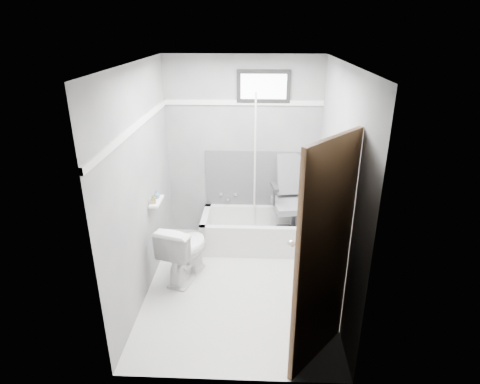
# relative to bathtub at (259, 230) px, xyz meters

# --- Properties ---
(floor) EXTENTS (2.60, 2.60, 0.00)m
(floor) POSITION_rel_bathtub_xyz_m (-0.23, -0.93, -0.21)
(floor) COLOR white
(floor) RESTS_ON ground
(ceiling) EXTENTS (2.60, 2.60, 0.00)m
(ceiling) POSITION_rel_bathtub_xyz_m (-0.23, -0.93, 2.19)
(ceiling) COLOR silver
(ceiling) RESTS_ON floor
(wall_back) EXTENTS (2.00, 0.02, 2.40)m
(wall_back) POSITION_rel_bathtub_xyz_m (-0.23, 0.37, 0.99)
(wall_back) COLOR slate
(wall_back) RESTS_ON floor
(wall_front) EXTENTS (2.00, 0.02, 2.40)m
(wall_front) POSITION_rel_bathtub_xyz_m (-0.23, -2.23, 0.99)
(wall_front) COLOR slate
(wall_front) RESTS_ON floor
(wall_left) EXTENTS (0.02, 2.60, 2.40)m
(wall_left) POSITION_rel_bathtub_xyz_m (-1.23, -0.93, 0.99)
(wall_left) COLOR slate
(wall_left) RESTS_ON floor
(wall_right) EXTENTS (0.02, 2.60, 2.40)m
(wall_right) POSITION_rel_bathtub_xyz_m (0.77, -0.93, 0.99)
(wall_right) COLOR slate
(wall_right) RESTS_ON floor
(bathtub) EXTENTS (1.50, 0.70, 0.42)m
(bathtub) POSITION_rel_bathtub_xyz_m (0.00, 0.00, 0.00)
(bathtub) COLOR silver
(bathtub) RESTS_ON floor
(office_chair) EXTENTS (0.71, 0.71, 1.06)m
(office_chair) POSITION_rel_bathtub_xyz_m (0.44, 0.04, 0.44)
(office_chair) COLOR slate
(office_chair) RESTS_ON bathtub
(toilet) EXTENTS (0.60, 0.80, 0.70)m
(toilet) POSITION_rel_bathtub_xyz_m (-0.85, -0.77, 0.14)
(toilet) COLOR white
(toilet) RESTS_ON floor
(door) EXTENTS (0.78, 0.78, 2.00)m
(door) POSITION_rel_bathtub_xyz_m (0.75, -2.21, 0.79)
(door) COLOR brown
(door) RESTS_ON floor
(window) EXTENTS (0.66, 0.04, 0.40)m
(window) POSITION_rel_bathtub_xyz_m (0.02, 0.36, 1.81)
(window) COLOR black
(window) RESTS_ON wall_back
(backerboard) EXTENTS (1.50, 0.02, 0.78)m
(backerboard) POSITION_rel_bathtub_xyz_m (0.02, 0.36, 0.59)
(backerboard) COLOR #4C4C4F
(backerboard) RESTS_ON wall_back
(trim_back) EXTENTS (2.00, 0.02, 0.06)m
(trim_back) POSITION_rel_bathtub_xyz_m (-0.23, 0.36, 1.61)
(trim_back) COLOR white
(trim_back) RESTS_ON wall_back
(trim_left) EXTENTS (0.02, 2.60, 0.06)m
(trim_left) POSITION_rel_bathtub_xyz_m (-1.22, -0.93, 1.61)
(trim_left) COLOR white
(trim_left) RESTS_ON wall_left
(pole) EXTENTS (0.02, 0.34, 1.93)m
(pole) POSITION_rel_bathtub_xyz_m (-0.07, 0.13, 0.84)
(pole) COLOR white
(pole) RESTS_ON bathtub
(shelf) EXTENTS (0.10, 0.32, 0.02)m
(shelf) POSITION_rel_bathtub_xyz_m (-1.16, -0.65, 0.69)
(shelf) COLOR white
(shelf) RESTS_ON wall_left
(soap_bottle_a) EXTENTS (0.06, 0.06, 0.10)m
(soap_bottle_a) POSITION_rel_bathtub_xyz_m (-1.17, -0.73, 0.76)
(soap_bottle_a) COLOR olive
(soap_bottle_a) RESTS_ON shelf
(soap_bottle_b) EXTENTS (0.10, 0.10, 0.09)m
(soap_bottle_b) POSITION_rel_bathtub_xyz_m (-1.17, -0.59, 0.75)
(soap_bottle_b) COLOR slate
(soap_bottle_b) RESTS_ON shelf
(faucet) EXTENTS (0.26, 0.10, 0.16)m
(faucet) POSITION_rel_bathtub_xyz_m (-0.43, 0.34, 0.34)
(faucet) COLOR silver
(faucet) RESTS_ON wall_back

